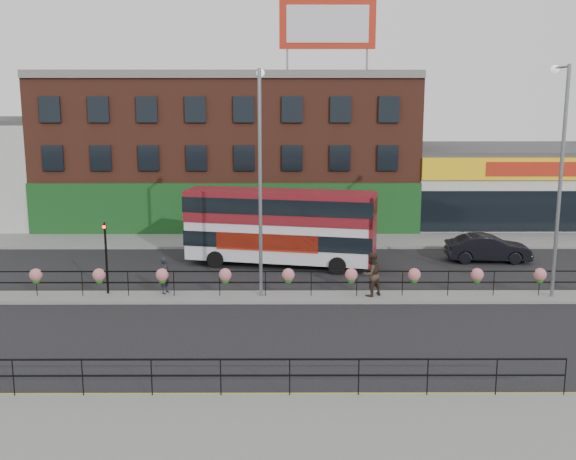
{
  "coord_description": "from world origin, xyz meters",
  "views": [
    {
      "loc": [
        -0.12,
        -28.41,
        8.61
      ],
      "look_at": [
        0.0,
        3.0,
        2.5
      ],
      "focal_mm": 42.0,
      "sensor_mm": 36.0,
      "label": 1
    }
  ],
  "objects_px": {
    "double_decker_bus": "(281,220)",
    "pedestrian_b": "(371,274)",
    "lamp_column_west": "(260,163)",
    "car": "(488,248)",
    "pedestrian_a": "(165,275)",
    "lamp_column_east": "(560,161)"
  },
  "relations": [
    {
      "from": "pedestrian_b",
      "to": "lamp_column_west",
      "type": "distance_m",
      "value": 6.81
    },
    {
      "from": "lamp_column_west",
      "to": "pedestrian_b",
      "type": "bearing_deg",
      "value": -3.15
    },
    {
      "from": "car",
      "to": "pedestrian_b",
      "type": "relative_size",
      "value": 2.34
    },
    {
      "from": "pedestrian_a",
      "to": "lamp_column_east",
      "type": "height_order",
      "value": "lamp_column_east"
    },
    {
      "from": "car",
      "to": "lamp_column_east",
      "type": "bearing_deg",
      "value": -171.18
    },
    {
      "from": "car",
      "to": "pedestrian_b",
      "type": "xyz_separation_m",
      "value": [
        -7.16,
        -6.92,
        0.38
      ]
    },
    {
      "from": "double_decker_bus",
      "to": "pedestrian_b",
      "type": "relative_size",
      "value": 5.24
    },
    {
      "from": "car",
      "to": "pedestrian_b",
      "type": "height_order",
      "value": "pedestrian_b"
    },
    {
      "from": "car",
      "to": "lamp_column_west",
      "type": "bearing_deg",
      "value": 121.7
    },
    {
      "from": "car",
      "to": "lamp_column_east",
      "type": "xyz_separation_m",
      "value": [
        0.73,
        -6.79,
        5.29
      ]
    },
    {
      "from": "lamp_column_west",
      "to": "pedestrian_a",
      "type": "bearing_deg",
      "value": 177.85
    },
    {
      "from": "pedestrian_b",
      "to": "double_decker_bus",
      "type": "bearing_deg",
      "value": -88.78
    },
    {
      "from": "pedestrian_b",
      "to": "car",
      "type": "bearing_deg",
      "value": -168.41
    },
    {
      "from": "pedestrian_a",
      "to": "pedestrian_b",
      "type": "height_order",
      "value": "pedestrian_b"
    },
    {
      "from": "car",
      "to": "pedestrian_a",
      "type": "height_order",
      "value": "pedestrian_a"
    },
    {
      "from": "double_decker_bus",
      "to": "pedestrian_a",
      "type": "bearing_deg",
      "value": -132.45
    },
    {
      "from": "lamp_column_west",
      "to": "car",
      "type": "bearing_deg",
      "value": 29.05
    },
    {
      "from": "double_decker_bus",
      "to": "pedestrian_a",
      "type": "xyz_separation_m",
      "value": [
        -5.09,
        -5.56,
        -1.47
      ]
    },
    {
      "from": "pedestrian_a",
      "to": "lamp_column_east",
      "type": "xyz_separation_m",
      "value": [
        16.96,
        -0.3,
        5.06
      ]
    },
    {
      "from": "pedestrian_a",
      "to": "pedestrian_b",
      "type": "relative_size",
      "value": 0.85
    },
    {
      "from": "car",
      "to": "lamp_column_east",
      "type": "height_order",
      "value": "lamp_column_east"
    },
    {
      "from": "car",
      "to": "lamp_column_east",
      "type": "relative_size",
      "value": 0.46
    }
  ]
}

